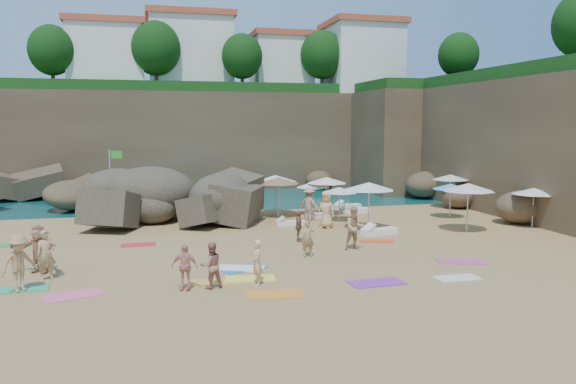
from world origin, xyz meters
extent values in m
plane|color=tan|center=(0.00, 0.00, 0.00)|extent=(120.00, 120.00, 0.00)
plane|color=#0C4751|center=(0.00, 30.00, 0.00)|extent=(120.00, 120.00, 0.00)
cube|color=brown|center=(2.00, 25.00, 4.00)|extent=(44.00, 8.00, 8.00)
cube|color=brown|center=(19.00, 8.00, 4.00)|extent=(8.00, 30.00, 8.00)
cube|color=brown|center=(17.00, 20.00, 4.00)|extent=(10.00, 12.00, 8.00)
cube|color=white|center=(-8.00, 26.00, 10.75)|extent=(6.00, 5.00, 5.50)
cube|color=#B2472D|center=(-8.00, 26.00, 13.75)|extent=(6.48, 5.40, 0.50)
cube|color=white|center=(-1.00, 27.00, 11.25)|extent=(7.00, 6.00, 6.50)
cube|color=#B2472D|center=(-1.00, 27.00, 14.75)|extent=(7.56, 6.48, 0.50)
cube|color=white|center=(7.00, 26.00, 10.50)|extent=(5.00, 5.00, 5.00)
cube|color=#B2472D|center=(7.00, 26.00, 13.25)|extent=(5.40, 5.40, 0.50)
cube|color=white|center=(14.00, 24.00, 11.00)|extent=(6.00, 6.00, 6.00)
cube|color=#B2472D|center=(14.00, 24.00, 14.25)|extent=(6.48, 6.48, 0.50)
sphere|color=#11380F|center=(-12.00, 24.00, 11.20)|extent=(3.60, 3.60, 3.60)
sphere|color=#11380F|center=(-4.00, 24.00, 11.60)|extent=(4.05, 4.05, 4.05)
sphere|color=#11380F|center=(3.00, 23.00, 11.04)|extent=(3.42, 3.42, 3.42)
sphere|color=#11380F|center=(10.00, 23.00, 11.36)|extent=(3.78, 3.78, 3.78)
sphere|color=#11380F|center=(19.00, 16.00, 10.80)|extent=(3.15, 3.15, 3.15)
cylinder|color=white|center=(-16.50, 30.00, 3.00)|extent=(0.10, 0.10, 6.00)
cylinder|color=white|center=(-15.00, 30.00, 3.00)|extent=(0.10, 0.10, 6.00)
cylinder|color=silver|center=(-7.06, 10.46, 1.96)|extent=(0.08, 0.08, 3.93)
cube|color=green|center=(-6.68, 10.46, 3.61)|extent=(0.68, 0.21, 0.44)
cylinder|color=silver|center=(2.45, 7.96, 1.13)|extent=(0.07, 0.07, 2.27)
cone|color=white|center=(2.45, 7.96, 2.21)|extent=(2.54, 2.54, 0.39)
cylinder|color=silver|center=(4.68, 7.53, 0.93)|extent=(0.05, 0.05, 1.87)
cone|color=white|center=(4.68, 7.53, 1.82)|extent=(2.09, 2.09, 0.32)
cylinder|color=silver|center=(5.43, 7.27, 1.08)|extent=(0.06, 0.06, 2.16)
cone|color=silver|center=(5.43, 7.27, 2.10)|extent=(2.42, 2.42, 0.37)
cylinder|color=silver|center=(14.06, 8.08, 1.03)|extent=(0.06, 0.06, 2.06)
cone|color=silver|center=(14.06, 8.08, 2.01)|extent=(2.32, 2.32, 0.35)
cylinder|color=silver|center=(6.05, 2.20, 1.17)|extent=(0.07, 0.07, 2.33)
cone|color=silver|center=(6.05, 2.20, 2.27)|extent=(2.62, 2.62, 0.40)
cylinder|color=silver|center=(2.42, 7.14, 1.12)|extent=(0.07, 0.07, 2.23)
cone|color=red|center=(2.42, 7.14, 2.18)|extent=(2.50, 2.50, 0.38)
cylinder|color=silver|center=(10.74, 0.60, 1.17)|extent=(0.07, 0.07, 2.33)
cone|color=silver|center=(10.74, 0.60, 2.27)|extent=(2.62, 2.62, 0.40)
cylinder|color=silver|center=(5.47, 5.08, 0.91)|extent=(0.05, 0.05, 1.81)
cone|color=silver|center=(5.47, 5.08, 1.77)|extent=(2.03, 2.03, 0.31)
cylinder|color=silver|center=(12.07, 4.58, 0.94)|extent=(0.06, 0.06, 1.89)
cone|color=#40AEDB|center=(12.07, 4.58, 1.84)|extent=(2.12, 2.12, 0.32)
cylinder|color=silver|center=(14.72, 0.81, 0.99)|extent=(0.06, 0.06, 1.98)
cone|color=silver|center=(14.72, 0.81, 1.93)|extent=(2.22, 2.22, 0.34)
cube|color=silver|center=(-0.28, 8.26, 0.12)|extent=(1.62, 0.79, 0.24)
cube|color=white|center=(7.54, 9.44, 0.14)|extent=(1.83, 0.81, 0.27)
cube|color=white|center=(7.43, 7.76, 0.14)|extent=(1.81, 0.68, 0.28)
cube|color=white|center=(2.49, 4.53, 0.12)|extent=(1.55, 0.54, 0.24)
cube|color=white|center=(4.76, 6.56, 0.13)|extent=(1.71, 0.75, 0.26)
cube|color=white|center=(6.15, 1.01, 0.14)|extent=(1.93, 0.98, 0.29)
cube|color=#FC628F|center=(-7.24, -5.94, 0.02)|extent=(2.04, 1.51, 0.03)
cube|color=orange|center=(-1.00, -7.37, 0.02)|extent=(1.94, 1.13, 0.03)
cube|color=#30A866|center=(-8.97, -4.84, 0.01)|extent=(1.70, 0.93, 0.03)
cube|color=gold|center=(-2.73, -5.49, 0.01)|extent=(1.77, 1.01, 0.03)
cube|color=white|center=(-1.59, -3.86, 0.02)|extent=(2.04, 1.50, 0.03)
cube|color=purple|center=(2.68, -6.93, 0.02)|extent=(1.95, 1.06, 0.03)
cube|color=red|center=(-5.37, 1.33, 0.01)|extent=(1.56, 0.85, 0.03)
cube|color=#277FD2|center=(-1.46, -3.94, 0.02)|extent=(1.96, 1.48, 0.03)
cube|color=#D0507F|center=(7.09, -4.92, 0.02)|extent=(2.05, 1.44, 0.03)
cube|color=#DB4E22|center=(5.39, -0.52, 0.01)|extent=(1.68, 1.15, 0.03)
cube|color=green|center=(-10.64, 2.61, 0.02)|extent=(1.82, 1.01, 0.03)
cube|color=#FFFE43|center=(-1.45, -5.34, 0.02)|extent=(1.85, 1.10, 0.03)
cube|color=silver|center=(5.69, -7.03, 0.01)|extent=(1.58, 0.79, 0.03)
imported|color=tan|center=(-8.36, -3.76, 0.89)|extent=(0.75, 0.61, 1.78)
imported|color=#AA6555|center=(-2.89, -6.16, 0.78)|extent=(0.87, 0.74, 1.56)
imported|color=tan|center=(3.91, 5.70, 0.95)|extent=(1.16, 1.28, 1.90)
imported|color=#8A5745|center=(1.85, 0.31, 0.73)|extent=(0.54, 0.91, 1.45)
imported|color=tan|center=(4.13, 3.29, 0.94)|extent=(1.03, 0.97, 1.88)
imported|color=#A87454|center=(-1.68, 9.02, 0.95)|extent=(1.80, 0.64, 1.90)
imported|color=#E9C684|center=(-1.34, -6.12, 0.77)|extent=(0.39, 0.58, 1.55)
imported|color=tan|center=(-8.96, -5.09, 0.25)|extent=(2.09, 2.20, 0.49)
imported|color=#E39581|center=(-3.76, -6.15, 0.18)|extent=(1.39, 1.73, 0.37)
imported|color=tan|center=(-8.79, -2.74, 0.23)|extent=(2.30, 2.34, 0.47)
imported|color=#A28251|center=(1.45, -2.65, 0.17)|extent=(0.57, 1.47, 0.35)
imported|color=tan|center=(3.77, -1.86, 0.35)|extent=(0.90, 1.85, 0.70)
camera|label=1|loc=(-4.78, -24.35, 5.43)|focal=35.00mm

